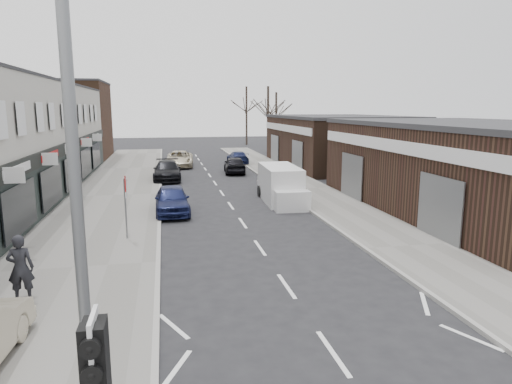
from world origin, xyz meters
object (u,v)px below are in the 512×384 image
pedestrian (20,268)px  parked_car_right_b (235,165)px  traffic_light (97,382)px  parked_car_right_a (277,181)px  parked_car_left_c (179,159)px  white_van (281,185)px  parked_car_right_c (238,158)px  street_lamp (89,173)px  warning_sign (126,189)px  parked_car_left_b (167,171)px  parked_car_left_a (172,200)px

pedestrian → parked_car_right_b: bearing=-116.2°
traffic_light → parked_car_right_a: traffic_light is taller
parked_car_left_c → pedestrian: bearing=-96.3°
white_van → parked_car_right_c: (0.48, 18.82, -0.38)m
street_lamp → white_van: size_ratio=1.46×
parked_car_right_c → white_van: bearing=88.6°
white_van → warning_sign: bearing=-139.0°
warning_sign → white_van: (8.18, 6.45, -1.21)m
white_van → parked_car_left_b: size_ratio=1.09×
traffic_light → pedestrian: (-3.19, 8.18, -1.34)m
parked_car_left_c → parked_car_right_a: (5.70, -14.82, 0.04)m
pedestrian → parked_car_left_c: size_ratio=0.36×
white_van → pedestrian: white_van is taller
pedestrian → parked_car_left_c: bearing=-104.7°
street_lamp → parked_car_left_c: 37.10m
street_lamp → parked_car_left_a: street_lamp is taller
traffic_light → street_lamp: bearing=95.9°
traffic_light → parked_car_right_c: bearing=78.6°
warning_sign → white_van: 10.49m
street_lamp → parked_car_right_b: 32.57m
parked_car_right_c → parked_car_right_a: bearing=90.0°
warning_sign → parked_car_right_a: 12.72m
street_lamp → parked_car_right_a: bearing=70.0°
warning_sign → parked_car_left_b: bearing=83.8°
white_van → parked_car_right_b: size_ratio=1.31×
parked_car_right_c → parked_car_left_a: bearing=71.8°
parked_car_left_b → parked_car_right_a: parked_car_right_a is taller
parked_car_left_a → parked_car_left_c: bearing=86.0°
traffic_light → parked_car_left_a: 18.86m
parked_car_right_b → parked_car_right_c: size_ratio=0.98×
parked_car_left_c → parked_car_left_b: bearing=-94.8°
pedestrian → parked_car_right_a: (11.09, 15.04, -0.30)m
parked_car_right_b → pedestrian: bearing=73.2°
pedestrian → parked_car_right_a: size_ratio=0.40×
traffic_light → parked_car_right_b: traffic_light is taller
street_lamp → parked_car_right_a: (8.03, 22.00, -3.84)m
street_lamp → white_van: bearing=68.6°
white_van → pedestrian: bearing=-128.1°
parked_car_left_a → traffic_light: bearing=-94.3°
parked_car_left_c → parked_car_right_c: parked_car_left_c is taller
parked_car_right_a → pedestrian: bearing=52.7°
parked_car_left_c → street_lamp: bearing=-89.7°
street_lamp → parked_car_right_a: 23.73m
warning_sign → parked_car_left_c: 24.25m
parked_car_left_a → parked_car_left_c: (1.06, 19.28, 0.00)m
parked_car_left_c → parked_car_right_a: bearing=-65.1°
street_lamp → parked_car_right_b: bearing=78.0°
street_lamp → parked_car_left_c: (2.33, 36.82, -3.89)m
parked_car_left_a → parked_car_left_c: size_ratio=0.81×
pedestrian → parked_car_right_a: bearing=-130.9°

